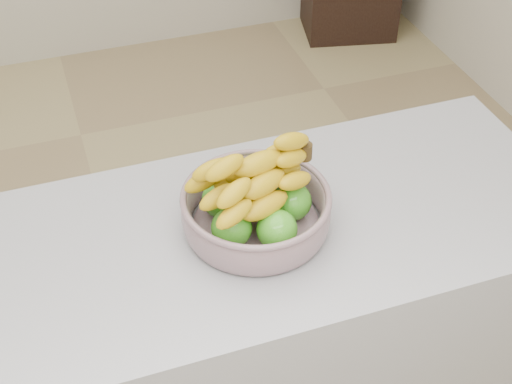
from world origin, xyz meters
TOP-DOWN VIEW (x-y plane):
  - ground at (0.00, 0.00)m, footprint 4.00×4.00m
  - counter at (0.00, -0.52)m, footprint 2.00×0.60m
  - fruit_bowl at (0.27, -0.52)m, footprint 0.32×0.32m

SIDE VIEW (x-z plane):
  - ground at x=0.00m, z-range 0.00..0.00m
  - counter at x=0.00m, z-range 0.00..0.90m
  - fruit_bowl at x=0.27m, z-range 0.86..1.06m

